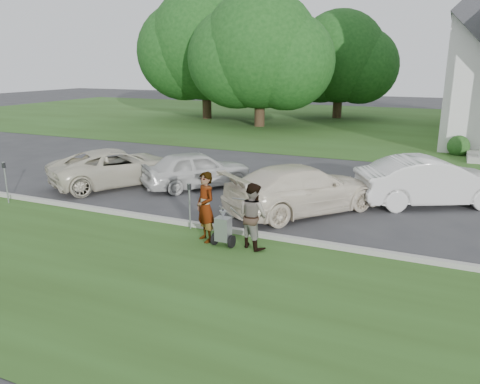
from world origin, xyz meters
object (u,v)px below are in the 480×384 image
Objects in this scene: tree_back at (340,61)px; striping_cart at (223,230)px; tree_left at (260,55)px; person_left at (205,207)px; person_right at (253,216)px; car_b at (197,169)px; car_a at (117,167)px; car_d at (431,181)px; car_c at (302,189)px; tree_far at (206,49)px; parking_meter_near at (190,200)px; parking_meter_far at (5,178)px.

tree_back reaches higher than striping_cart.
tree_left reaches higher than person_left.
person_right is 0.41× the size of car_b.
car_d is at bearing -138.92° from car_a.
car_c is (0.99, 3.62, 0.30)m from striping_cart.
tree_far is 2.84× the size of car_b.
parking_meter_near is (12.55, -24.65, -4.84)m from tree_far.
tree_back is at bearing -56.84° from person_right.
person_left reaches higher than striping_cart.
person_right reaches higher than car_d.
tree_left reaches higher than parking_meter_near.
car_c reaches higher than parking_meter_near.
car_a is at bearing 34.02° from car_c.
car_c is (0.27, 3.40, -0.10)m from person_right.
striping_cart is at bearing 165.40° from car_b.
person_left reaches higher than person_right.
tree_far is at bearing -40.13° from car_a.
car_a is (-2.54, -26.37, -4.03)m from tree_back.
person_right is 1.25× the size of parking_meter_near.
car_d is (11.16, 2.06, 0.10)m from car_a.
parking_meter_far is 6.52m from car_b.
striping_cart is 0.22× the size of car_c.
tree_left is at bearing -116.57° from tree_back.
person_right is at bearing -81.17° from tree_back.
tree_left is 2.59× the size of car_b.
car_d is at bearing -70.48° from tree_back.
parking_meter_near is 0.33× the size of car_b.
tree_left reaches higher than tree_back.
car_c reaches higher than car_a.
person_right reaches higher than car_c.
car_d is at bearing -52.26° from tree_left.
tree_left is 2.12× the size of car_a.
car_d is at bearing -99.41° from person_right.
car_c reaches higher than striping_cart.
person_left is 1.37× the size of parking_meter_near.
car_b is (-4.23, 4.71, -0.15)m from person_right.
tree_left is 7.50× the size of parking_meter_far.
car_a is at bearing 147.22° from parking_meter_near.
tree_left is 0.91× the size of tree_far.
person_left is 1.31× the size of parking_meter_far.
car_c is (8.96, -18.78, -4.36)m from tree_left.
person_left is 7.70m from parking_meter_far.
car_c is at bearing 99.91° from person_left.
parking_meter_near is 6.05m from car_a.
tree_far is 28.08m from parking_meter_near.
tree_left is at bearing 106.84° from parking_meter_near.
parking_meter_far is (-6.86, -0.28, 0.04)m from parking_meter_near.
tree_far is 28.99m from person_left.
tree_back is at bearing 26.56° from tree_far.
tree_left is at bearing -35.74° from car_b.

